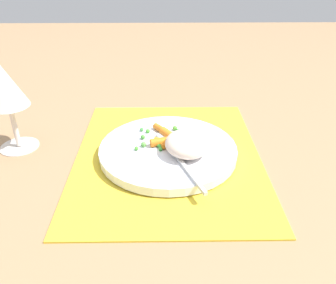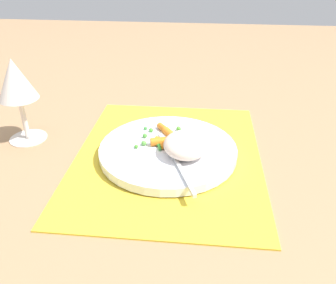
# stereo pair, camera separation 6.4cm
# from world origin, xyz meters

# --- Properties ---
(ground_plane) EXTENTS (2.40, 2.40, 0.00)m
(ground_plane) POSITION_xyz_m (0.00, 0.00, 0.00)
(ground_plane) COLOR #997551
(placemat) EXTENTS (0.43, 0.34, 0.01)m
(placemat) POSITION_xyz_m (0.00, 0.00, 0.00)
(placemat) COLOR gold
(placemat) RESTS_ON ground_plane
(plate) EXTENTS (0.26, 0.26, 0.02)m
(plate) POSITION_xyz_m (0.00, 0.00, 0.01)
(plate) COLOR white
(plate) RESTS_ON placemat
(rice_mound) EXTENTS (0.09, 0.08, 0.04)m
(rice_mound) POSITION_xyz_m (-0.02, -0.03, 0.04)
(rice_mound) COLOR beige
(rice_mound) RESTS_ON plate
(carrot_portion) EXTENTS (0.09, 0.07, 0.02)m
(carrot_portion) POSITION_xyz_m (0.02, 0.00, 0.03)
(carrot_portion) COLOR orange
(carrot_portion) RESTS_ON plate
(pea_scatter) EXTENTS (0.09, 0.09, 0.01)m
(pea_scatter) POSITION_xyz_m (0.02, 0.01, 0.03)
(pea_scatter) COLOR #53AB36
(pea_scatter) RESTS_ON plate
(fork) EXTENTS (0.19, 0.08, 0.01)m
(fork) POSITION_xyz_m (-0.03, -0.01, 0.03)
(fork) COLOR silver
(fork) RESTS_ON plate
(wine_glass) EXTENTS (0.08, 0.08, 0.17)m
(wine_glass) POSITION_xyz_m (0.04, 0.29, 0.12)
(wine_glass) COLOR silver
(wine_glass) RESTS_ON ground_plane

